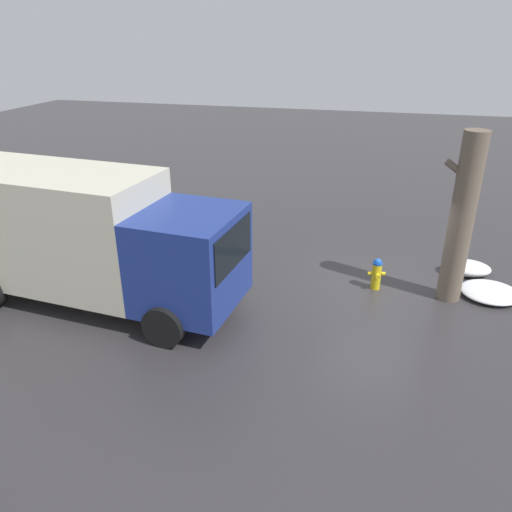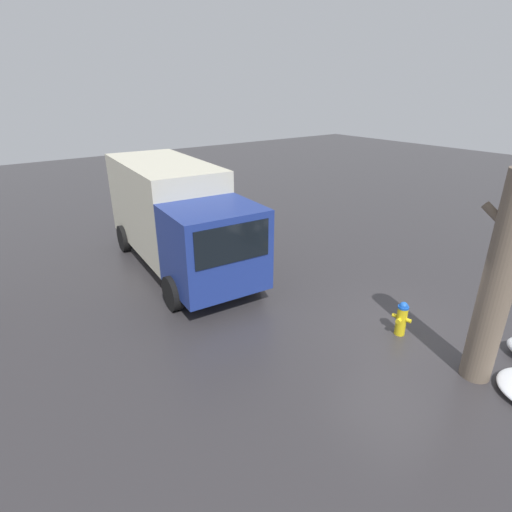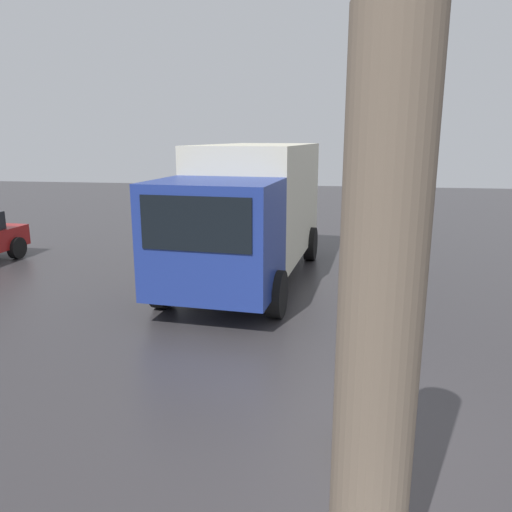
% 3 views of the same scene
% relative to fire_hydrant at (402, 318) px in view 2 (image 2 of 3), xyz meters
% --- Properties ---
extents(ground_plane, '(60.00, 60.00, 0.00)m').
position_rel_fire_hydrant_xyz_m(ground_plane, '(0.00, -0.00, -0.43)').
color(ground_plane, '#333033').
extents(fire_hydrant, '(0.44, 0.35, 0.83)m').
position_rel_fire_hydrant_xyz_m(fire_hydrant, '(0.00, 0.00, 0.00)').
color(fire_hydrant, yellow).
rests_on(fire_hydrant, ground_plane).
extents(tree_trunk, '(0.84, 0.55, 4.05)m').
position_rel_fire_hydrant_xyz_m(tree_trunk, '(-1.74, 0.03, 1.62)').
color(tree_trunk, '#6B5B4C').
rests_on(tree_trunk, ground_plane).
extents(delivery_truck, '(7.16, 3.04, 3.13)m').
position_rel_fire_hydrant_xyz_m(delivery_truck, '(6.56, 2.29, 1.26)').
color(delivery_truck, navy).
rests_on(delivery_truck, ground_plane).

